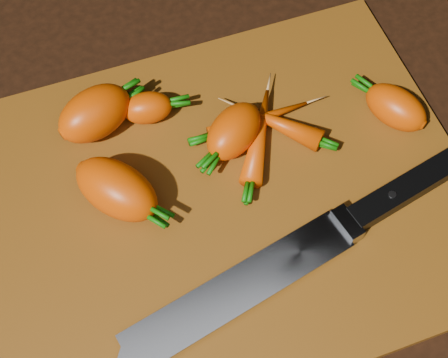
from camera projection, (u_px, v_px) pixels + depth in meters
name	position (u px, v px, depth m)	size (l,w,h in m)	color
ground	(227.00, 203.00, 0.66)	(2.00, 2.00, 0.01)	black
cutting_board	(227.00, 198.00, 0.65)	(0.50, 0.40, 0.01)	#6E3C0B
carrot_0	(95.00, 113.00, 0.66)	(0.08, 0.05, 0.05)	#C13E03
carrot_1	(117.00, 189.00, 0.61)	(0.09, 0.05, 0.05)	#C13E03
carrot_2	(234.00, 131.00, 0.65)	(0.07, 0.05, 0.05)	#C13E03
carrot_3	(147.00, 108.00, 0.67)	(0.05, 0.04, 0.04)	#C13E03
carrot_4	(396.00, 107.00, 0.67)	(0.07, 0.04, 0.04)	#C13E03
carrot_5	(259.00, 135.00, 0.66)	(0.12, 0.02, 0.02)	#C13E03
carrot_6	(259.00, 119.00, 0.67)	(0.11, 0.02, 0.02)	#C13E03
carrot_7	(279.00, 124.00, 0.67)	(0.10, 0.03, 0.03)	#C13E03
knife	(260.00, 277.00, 0.59)	(0.39, 0.11, 0.02)	gray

